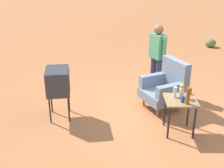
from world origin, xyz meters
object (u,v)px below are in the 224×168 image
person_standing (157,55)px  bottle_short_clear (175,92)px  tv_on_stand (58,81)px  soda_can_blue (183,99)px  armchair (166,86)px  flower_vase (182,90)px  side_table (180,104)px  soda_can_red (190,91)px  bottle_tall_amber (188,96)px

person_standing → bottle_short_clear: size_ratio=8.20×
tv_on_stand → soda_can_blue: (0.62, 2.29, -0.05)m
armchair → flower_vase: 0.94m
side_table → bottle_short_clear: 0.24m
person_standing → soda_can_red: person_standing is taller
bottle_tall_amber → soda_can_blue: size_ratio=2.46×
side_table → tv_on_stand: bearing=-102.6°
side_table → soda_can_red: bearing=137.9°
person_standing → bottle_tall_amber: 2.00m
armchair → soda_can_red: size_ratio=8.69×
armchair → soda_can_red: bearing=23.0°
tv_on_stand → person_standing: bearing=121.8°
armchair → person_standing: 0.96m
person_standing → soda_can_blue: 1.93m
soda_can_red → flower_vase: (0.15, -0.19, 0.09)m
bottle_short_clear → soda_can_blue: size_ratio=1.64×
bottle_tall_amber → soda_can_blue: (-0.07, -0.07, -0.09)m
armchair → bottle_short_clear: (0.87, 0.00, 0.27)m
person_standing → soda_can_red: size_ratio=13.44×
armchair → bottle_short_clear: size_ratio=5.30×
tv_on_stand → bottle_tall_amber: tv_on_stand is taller
armchair → side_table: size_ratio=1.59×
armchair → flower_vase: bearing=7.8°
side_table → bottle_tall_amber: bottle_tall_amber is taller
tv_on_stand → bottle_tall_amber: (0.68, 2.36, 0.03)m
tv_on_stand → bottle_short_clear: (0.42, 2.19, -0.02)m
tv_on_stand → bottle_tall_amber: 2.45m
tv_on_stand → soda_can_red: tv_on_stand is taller
soda_can_blue → flower_vase: (-0.19, 0.02, 0.09)m
soda_can_red → flower_vase: 0.26m
tv_on_stand → soda_can_blue: bearing=74.9°
soda_can_blue → side_table: bearing=-177.6°
soda_can_red → soda_can_blue: size_ratio=1.00×
person_standing → soda_can_blue: (1.90, 0.21, -0.21)m
soda_can_red → soda_can_blue: bearing=-31.4°
side_table → soda_can_blue: (0.10, 0.00, 0.16)m
person_standing → soda_can_blue: person_standing is taller
soda_can_blue → flower_vase: flower_vase is taller
side_table → tv_on_stand: 2.35m
bottle_tall_amber → soda_can_red: size_ratio=2.46×
armchair → side_table: 0.96m
flower_vase → person_standing: bearing=-172.4°
tv_on_stand → bottle_short_clear: tv_on_stand is taller
soda_can_red → soda_can_blue: 0.40m
bottle_tall_amber → soda_can_red: bottle_tall_amber is taller
bottle_short_clear → flower_vase: 0.13m
side_table → armchair: bearing=-174.3°
bottle_short_clear → flower_vase: bearing=88.8°
tv_on_stand → flower_vase: size_ratio=3.89×
person_standing → bottle_tall_amber: person_standing is taller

